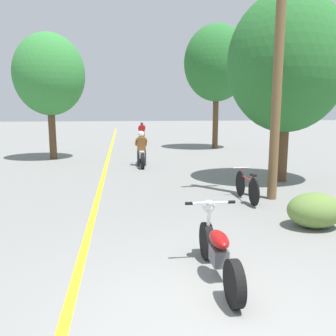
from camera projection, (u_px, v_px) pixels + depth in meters
ground_plane at (218, 323)px, 3.95m from camera, size 120.00×120.00×0.00m
lane_stripe_center at (108, 159)px, 16.47m from camera, size 0.14×48.00×0.01m
utility_pole at (279, 48)px, 8.70m from camera, size 1.10×0.24×7.42m
roadside_tree_right_near at (287, 63)px, 10.94m from camera, size 3.72×3.35×5.87m
roadside_tree_right_far at (217, 63)px, 20.02m from camera, size 3.71×3.34×6.97m
roadside_tree_left at (49, 75)px, 15.94m from camera, size 3.17×2.85×5.65m
roadside_bush at (315, 210)px, 7.06m from camera, size 1.10×0.88×0.70m
motorcycle_foreground at (218, 250)px, 4.97m from camera, size 0.77×1.99×0.98m
motorcycle_rider_lead at (142, 153)px, 14.52m from camera, size 0.50×2.08×1.43m
motorcycle_rider_far at (142, 135)px, 24.18m from camera, size 0.50×2.20×1.39m
bicycle_parked at (247, 187)px, 9.10m from camera, size 0.44×1.69×0.79m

